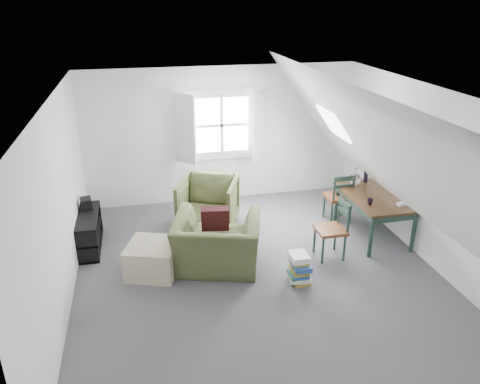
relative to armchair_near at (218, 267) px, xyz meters
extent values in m
plane|color=#4E4E53|center=(0.52, -0.29, 0.00)|extent=(5.50, 5.50, 0.00)
plane|color=white|center=(0.52, -0.29, 2.50)|extent=(5.50, 5.50, 0.00)
plane|color=white|center=(0.52, 2.46, 1.25)|extent=(5.00, 0.00, 5.00)
plane|color=white|center=(0.52, -3.04, 1.25)|extent=(5.00, 0.00, 5.00)
plane|color=white|center=(-1.98, -0.29, 1.25)|extent=(0.00, 5.50, 5.50)
plane|color=white|center=(3.02, -0.29, 1.25)|extent=(0.00, 5.50, 5.50)
plane|color=white|center=(-1.03, -0.29, 1.78)|extent=(3.19, 5.50, 4.48)
plane|color=white|center=(2.07, -0.29, 1.78)|extent=(3.19, 5.50, 4.48)
cube|color=white|center=(0.52, 2.44, 1.45)|extent=(1.30, 0.04, 1.30)
cube|color=white|center=(-0.16, 2.28, 1.45)|extent=(0.35, 0.35, 1.25)
cube|color=white|center=(1.20, 2.28, 1.45)|extent=(0.35, 0.35, 1.25)
cube|color=white|center=(0.52, 2.43, 1.45)|extent=(1.00, 0.02, 1.00)
cube|color=white|center=(0.52, 2.41, 1.45)|extent=(1.08, 0.04, 0.05)
cube|color=white|center=(0.52, 2.41, 1.45)|extent=(0.05, 0.04, 1.08)
cube|color=white|center=(2.07, 1.01, 1.75)|extent=(0.35, 0.75, 0.47)
imported|color=#444B29|center=(0.00, 0.00, 0.00)|extent=(1.44, 1.34, 0.78)
imported|color=#444B29|center=(0.08, 1.30, 0.00)|extent=(1.19, 1.21, 0.85)
cube|color=#3C1016|center=(0.00, 0.15, 0.70)|extent=(0.43, 0.29, 0.41)
cube|color=tan|center=(-0.91, 0.05, 0.22)|extent=(0.85, 0.85, 0.45)
cube|color=#331E0E|center=(2.62, 0.42, 0.69)|extent=(0.85, 1.41, 0.04)
cube|color=#21372E|center=(2.62, 0.42, 0.61)|extent=(0.75, 1.32, 0.11)
cylinder|color=#21372E|center=(2.27, -0.21, 0.33)|extent=(0.07, 0.07, 0.67)
cylinder|color=#21372E|center=(2.97, -0.21, 0.33)|extent=(0.07, 0.07, 0.67)
cylinder|color=#21372E|center=(2.27, 1.05, 0.33)|extent=(0.07, 0.07, 0.67)
cylinder|color=#21372E|center=(2.97, 1.05, 0.33)|extent=(0.07, 0.07, 0.67)
sphere|color=silver|center=(2.47, 0.87, 0.82)|extent=(0.21, 0.21, 0.21)
cylinder|color=silver|center=(2.47, 0.87, 0.95)|extent=(0.07, 0.07, 0.11)
cylinder|color=black|center=(2.72, 0.97, 0.82)|extent=(0.07, 0.07, 0.23)
cylinder|color=#3F2D1E|center=(2.72, 0.97, 1.07)|extent=(0.03, 0.05, 0.41)
cylinder|color=#3F2D1E|center=(2.73, 0.98, 1.07)|extent=(0.04, 0.06, 0.41)
cylinder|color=#3F2D1E|center=(2.71, 0.96, 1.07)|extent=(0.05, 0.07, 0.41)
imported|color=black|center=(2.37, 0.12, 0.71)|extent=(0.12, 0.12, 0.09)
cube|color=white|center=(2.82, -0.03, 0.73)|extent=(0.14, 0.11, 0.04)
cube|color=brown|center=(2.28, 1.04, 0.45)|extent=(0.42, 0.42, 0.05)
cylinder|color=#21372E|center=(2.45, 1.21, 0.22)|extent=(0.04, 0.04, 0.43)
cylinder|color=#21372E|center=(2.45, 0.87, 0.22)|extent=(0.04, 0.04, 0.43)
cylinder|color=#21372E|center=(2.11, 1.21, 0.22)|extent=(0.04, 0.04, 0.43)
cylinder|color=#21372E|center=(2.11, 0.87, 0.22)|extent=(0.04, 0.04, 0.43)
cylinder|color=#21372E|center=(2.45, 0.85, 0.67)|extent=(0.04, 0.04, 0.45)
cylinder|color=#21372E|center=(2.11, 0.85, 0.67)|extent=(0.04, 0.04, 0.45)
cube|color=#21372E|center=(2.28, 0.85, 0.85)|extent=(0.34, 0.03, 0.08)
cube|color=#21372E|center=(2.28, 0.85, 0.72)|extent=(0.34, 0.03, 0.06)
cube|color=brown|center=(1.67, -0.07, 0.45)|extent=(0.42, 0.42, 0.05)
cylinder|color=#21372E|center=(1.51, 0.10, 0.21)|extent=(0.04, 0.04, 0.43)
cylinder|color=#21372E|center=(1.84, 0.10, 0.21)|extent=(0.04, 0.04, 0.43)
cylinder|color=#21372E|center=(1.51, -0.24, 0.21)|extent=(0.04, 0.04, 0.43)
cylinder|color=#21372E|center=(1.84, -0.24, 0.21)|extent=(0.04, 0.04, 0.43)
cylinder|color=#21372E|center=(1.86, 0.10, 0.66)|extent=(0.04, 0.04, 0.45)
cylinder|color=#21372E|center=(1.86, -0.24, 0.66)|extent=(0.04, 0.04, 0.45)
cube|color=#21372E|center=(1.86, -0.07, 0.84)|extent=(0.03, 0.34, 0.08)
cube|color=#21372E|center=(1.86, -0.07, 0.71)|extent=(0.03, 0.34, 0.06)
cube|color=black|center=(-1.85, 1.01, 0.01)|extent=(0.36, 1.07, 0.03)
cube|color=black|center=(-1.85, 1.01, 0.27)|extent=(0.36, 1.07, 0.03)
cube|color=black|center=(-1.85, 1.01, 0.54)|extent=(0.36, 1.07, 0.03)
cube|color=black|center=(-1.85, 0.48, 0.27)|extent=(0.36, 0.03, 0.54)
cube|color=black|center=(-1.85, 1.53, 0.27)|extent=(0.36, 0.03, 0.54)
cube|color=#264C99|center=(-1.85, 0.69, 0.11)|extent=(0.16, 0.18, 0.20)
cube|color=red|center=(-1.85, 1.10, 0.11)|extent=(0.16, 0.21, 0.20)
cube|color=white|center=(-1.85, 0.83, 0.38)|extent=(0.16, 0.20, 0.18)
cube|color=black|center=(-1.85, 1.26, 0.63)|extent=(0.20, 0.25, 0.18)
cube|color=#B29933|center=(1.04, -0.62, 0.02)|extent=(0.22, 0.29, 0.04)
cube|color=white|center=(1.01, -0.60, 0.05)|extent=(0.28, 0.32, 0.04)
cube|color=white|center=(1.05, -0.62, 0.09)|extent=(0.24, 0.31, 0.04)
cube|color=#337F4C|center=(0.99, -0.62, 0.12)|extent=(0.24, 0.29, 0.03)
cube|color=#264C99|center=(1.02, -0.64, 0.15)|extent=(0.26, 0.33, 0.03)
cube|color=#B29933|center=(1.02, -0.61, 0.18)|extent=(0.22, 0.29, 0.03)
cube|color=#B29933|center=(1.02, -0.60, 0.21)|extent=(0.26, 0.32, 0.04)
cube|color=#264C99|center=(1.05, -0.64, 0.25)|extent=(0.26, 0.33, 0.04)
cube|color=#264C99|center=(1.03, -0.64, 0.28)|extent=(0.26, 0.32, 0.03)
cube|color=#B29933|center=(1.02, -0.58, 0.32)|extent=(0.24, 0.30, 0.04)
cube|color=white|center=(1.01, -0.59, 0.36)|extent=(0.24, 0.27, 0.04)
cube|color=white|center=(1.01, -0.59, 0.40)|extent=(0.24, 0.29, 0.03)
camera|label=1|loc=(-0.95, -5.75, 3.63)|focal=35.00mm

